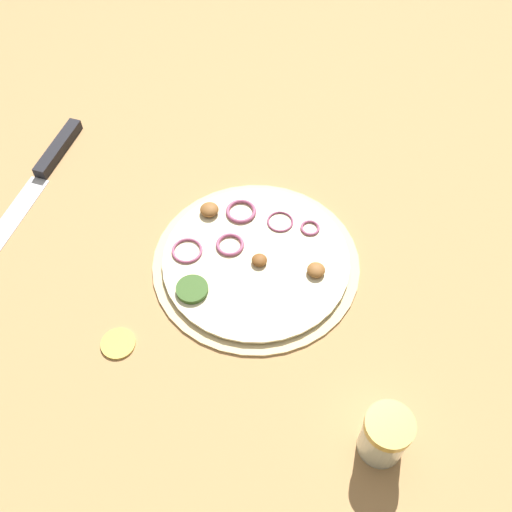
# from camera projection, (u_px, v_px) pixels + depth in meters

# --- Properties ---
(ground_plane) EXTENTS (3.00, 3.00, 0.00)m
(ground_plane) POSITION_uv_depth(u_px,v_px,m) (256.00, 263.00, 0.85)
(ground_plane) COLOR tan
(pizza) EXTENTS (0.29, 0.29, 0.03)m
(pizza) POSITION_uv_depth(u_px,v_px,m) (254.00, 260.00, 0.85)
(pizza) COLOR beige
(pizza) RESTS_ON ground_plane
(knife) EXTENTS (0.09, 0.33, 0.02)m
(knife) POSITION_uv_depth(u_px,v_px,m) (45.00, 168.00, 0.95)
(knife) COLOR silver
(knife) RESTS_ON ground_plane
(spice_jar) EXTENTS (0.06, 0.06, 0.07)m
(spice_jar) POSITION_uv_depth(u_px,v_px,m) (385.00, 435.00, 0.67)
(spice_jar) COLOR silver
(spice_jar) RESTS_ON ground_plane
(loose_cap) EXTENTS (0.05, 0.05, 0.01)m
(loose_cap) POSITION_uv_depth(u_px,v_px,m) (118.00, 343.00, 0.77)
(loose_cap) COLOR gold
(loose_cap) RESTS_ON ground_plane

